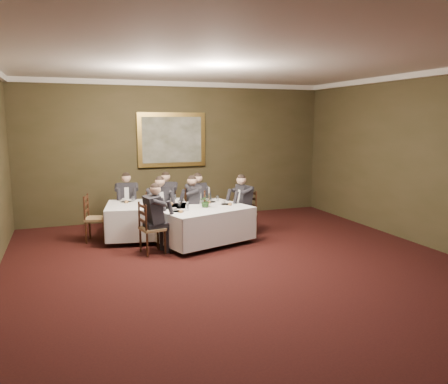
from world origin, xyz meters
TOP-DOWN VIEW (x-y plane):
  - ground at (0.00, 0.00)m, footprint 10.00×10.00m
  - ceiling at (0.00, 0.00)m, footprint 8.00×10.00m
  - back_wall at (0.00, 5.00)m, footprint 8.00×0.10m
  - crown_molding at (0.00, 0.00)m, footprint 8.00×10.00m
  - table_main at (-0.20, 2.41)m, footprint 2.16×1.88m
  - table_second at (-1.21, 3.15)m, footprint 1.91×1.58m
  - chair_main_backleft at (-0.95, 3.17)m, footprint 0.55×0.53m
  - diner_main_backleft at (-0.95, 3.16)m, footprint 0.53×0.58m
  - chair_main_backright at (-0.01, 3.46)m, footprint 0.49×0.48m
  - diner_main_backright at (-0.01, 3.45)m, footprint 0.46×0.53m
  - chair_main_endleft at (-1.32, 2.07)m, footprint 0.49×0.50m
  - diner_main_endleft at (-1.30, 2.07)m, footprint 0.54×0.48m
  - chair_main_endright at (0.91, 2.76)m, footprint 0.46×0.48m
  - diner_main_endright at (0.90, 2.75)m, footprint 0.52×0.45m
  - chair_sec_backleft at (-1.50, 4.09)m, footprint 0.50×0.48m
  - diner_sec_backleft at (-1.50, 4.08)m, footprint 0.47×0.53m
  - chair_sec_backright at (-0.60, 3.92)m, footprint 0.55×0.54m
  - diner_sec_backright at (-0.61, 3.91)m, footprint 0.53×0.58m
  - chair_sec_endright at (-0.16, 2.95)m, footprint 0.53×0.55m
  - diner_sec_endright at (-0.17, 2.95)m, footprint 0.58×0.53m
  - chair_sec_endleft at (-2.27, 3.35)m, footprint 0.51×0.53m
  - centerpiece at (-0.13, 2.38)m, footprint 0.28×0.25m
  - candlestick at (-0.04, 2.44)m, footprint 0.06×0.06m
  - place_setting_table_main at (-0.74, 2.66)m, footprint 0.33×0.31m
  - place_setting_table_second at (-1.54, 3.61)m, footprint 0.33×0.31m
  - painting at (-0.20, 4.94)m, footprint 1.75×0.09m

SIDE VIEW (x-z plane):
  - ground at x=0.00m, z-range 0.00..0.00m
  - chair_main_backleft at x=-0.95m, z-range -0.22..0.78m
  - chair_main_backright at x=-0.01m, z-range -0.22..0.78m
  - chair_main_endleft at x=-1.32m, z-range -0.22..0.78m
  - chair_main_endright at x=0.91m, z-range -0.22..0.78m
  - chair_sec_backleft at x=-1.50m, z-range -0.22..0.78m
  - chair_sec_backright at x=-0.60m, z-range -0.22..0.78m
  - chair_sec_endright at x=-0.16m, z-range -0.22..0.78m
  - chair_sec_endleft at x=-2.27m, z-range -0.22..0.78m
  - table_second at x=-1.21m, z-range 0.12..0.78m
  - table_main at x=-0.20m, z-range 0.12..0.78m
  - diner_main_backleft at x=-0.95m, z-range -0.16..1.19m
  - diner_main_backright at x=-0.01m, z-range -0.16..1.19m
  - diner_main_endleft at x=-1.30m, z-range -0.16..1.19m
  - diner_main_endright at x=0.90m, z-range -0.16..1.19m
  - diner_sec_backleft at x=-1.50m, z-range -0.16..1.19m
  - diner_sec_backright at x=-0.61m, z-range -0.16..1.19m
  - diner_sec_endright at x=-0.17m, z-range -0.16..1.19m
  - place_setting_table_main at x=-0.74m, z-range 0.73..0.87m
  - place_setting_table_second at x=-1.54m, z-range 0.73..0.87m
  - centerpiece at x=-0.13m, z-range 0.77..1.04m
  - candlestick at x=-0.04m, z-range 0.71..1.13m
  - back_wall at x=0.00m, z-range 0.00..3.50m
  - painting at x=-0.20m, z-range 1.36..2.73m
  - crown_molding at x=0.00m, z-range 3.38..3.50m
  - ceiling at x=0.00m, z-range 3.45..3.55m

